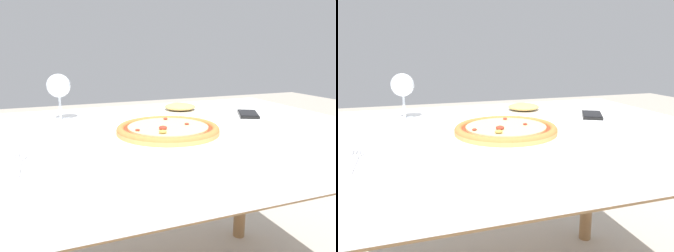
# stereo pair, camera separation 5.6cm
# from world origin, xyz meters

# --- Properties ---
(dining_table) EXTENTS (1.32, 1.02, 0.71)m
(dining_table) POSITION_xyz_m (0.00, 0.00, 0.63)
(dining_table) COLOR #997047
(dining_table) RESTS_ON ground_plane
(pizza_plate) EXTENTS (0.34, 0.34, 0.04)m
(pizza_plate) POSITION_xyz_m (-0.02, -0.05, 0.73)
(pizza_plate) COLOR white
(pizza_plate) RESTS_ON dining_table
(fork) EXTENTS (0.03, 0.17, 0.00)m
(fork) POSITION_xyz_m (-0.42, -0.15, 0.71)
(fork) COLOR silver
(fork) RESTS_ON dining_table
(wine_glass_far_left) EXTENTS (0.08, 0.08, 0.16)m
(wine_glass_far_left) POSITION_xyz_m (-0.30, 0.29, 0.83)
(wine_glass_far_left) COLOR silver
(wine_glass_far_left) RESTS_ON dining_table
(cell_phone) EXTENTS (0.13, 0.16, 0.01)m
(cell_phone) POSITION_xyz_m (0.37, 0.13, 0.72)
(cell_phone) COLOR black
(cell_phone) RESTS_ON dining_table
(side_plate) EXTENTS (0.21, 0.21, 0.04)m
(side_plate) POSITION_xyz_m (0.16, 0.28, 0.73)
(side_plate) COLOR white
(side_plate) RESTS_ON dining_table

